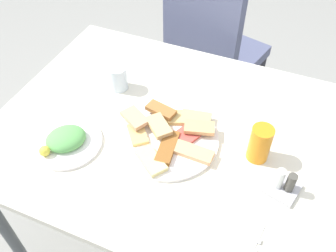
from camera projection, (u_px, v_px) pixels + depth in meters
name	position (u px, v px, depth m)	size (l,w,h in m)	color
ground_plane	(169.00, 230.00, 1.73)	(6.00, 6.00, 0.00)	gray
dining_table	(169.00, 142.00, 1.26)	(1.15, 0.90, 0.71)	silver
dining_chair	(211.00, 47.00, 1.84)	(0.51, 0.52, 0.93)	#525777
pide_platter	(168.00, 136.00, 1.16)	(0.34, 0.33, 0.05)	white
salad_plate_greens	(66.00, 141.00, 1.15)	(0.22, 0.22, 0.05)	white
soda_can	(260.00, 144.00, 1.08)	(0.07, 0.07, 0.12)	orange
drinking_glass	(118.00, 78.00, 1.32)	(0.07, 0.07, 0.09)	silver
paper_napkin	(226.00, 234.00, 0.95)	(0.15, 0.15, 0.00)	white
fork	(225.00, 240.00, 0.93)	(0.17, 0.02, 0.01)	silver
spoon	(229.00, 228.00, 0.95)	(0.18, 0.01, 0.01)	silver
condiment_caddy	(283.00, 185.00, 1.02)	(0.11, 0.11, 0.08)	#B2B2B7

